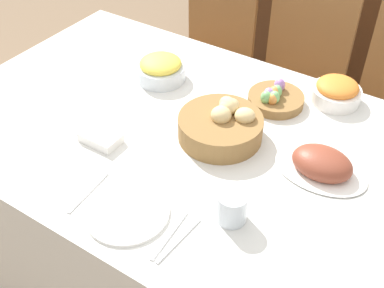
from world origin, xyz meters
TOP-DOWN VIEW (x-y plane):
  - ground_plane at (0.00, 0.00)m, footprint 12.00×12.00m
  - dining_table at (0.00, 0.00)m, footprint 1.82×1.08m
  - chair_far_center at (-0.03, 0.87)m, footprint 0.45×0.45m
  - chair_far_left at (-0.51, 0.87)m, footprint 0.47×0.47m
  - sideboard at (-0.19, 1.69)m, footprint 1.41×0.44m
  - bread_basket at (0.05, 0.04)m, footprint 0.27×0.27m
  - egg_basket at (0.12, 0.30)m, footprint 0.20×0.20m
  - ham_platter at (0.39, 0.06)m, footprint 0.28×0.20m
  - carrot_bowl at (0.29, 0.44)m, footprint 0.17×0.17m
  - pineapple_bowl at (-0.31, 0.21)m, footprint 0.19×0.19m
  - dinner_plate at (0.01, -0.39)m, footprint 0.24×0.24m
  - fork at (-0.14, -0.39)m, footprint 0.02×0.18m
  - knife at (0.15, -0.39)m, footprint 0.02×0.18m
  - spoon at (0.18, -0.39)m, footprint 0.02×0.18m
  - drinking_cup at (0.26, -0.25)m, footprint 0.08×0.08m
  - butter_dish at (-0.26, -0.19)m, footprint 0.13×0.08m

SIDE VIEW (x-z plane):
  - ground_plane at x=0.00m, z-range 0.00..0.00m
  - dining_table at x=0.00m, z-range 0.00..0.77m
  - sideboard at x=-0.19m, z-range 0.00..0.95m
  - chair_far_center at x=-0.03m, z-range 0.02..1.01m
  - chair_far_left at x=-0.51m, z-range 0.02..1.01m
  - fork at x=-0.14m, z-range 0.77..0.78m
  - knife at x=0.15m, z-range 0.77..0.78m
  - spoon at x=0.18m, z-range 0.77..0.78m
  - dinner_plate at x=0.01m, z-range 0.77..0.78m
  - butter_dish at x=-0.26m, z-range 0.77..0.81m
  - ham_platter at x=0.39m, z-range 0.76..0.84m
  - egg_basket at x=0.12m, z-range 0.76..0.84m
  - carrot_bowl at x=0.29m, z-range 0.77..0.86m
  - pineapple_bowl at x=-0.31m, z-range 0.77..0.87m
  - drinking_cup at x=0.26m, z-range 0.77..0.86m
  - bread_basket at x=0.05m, z-range 0.76..0.88m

